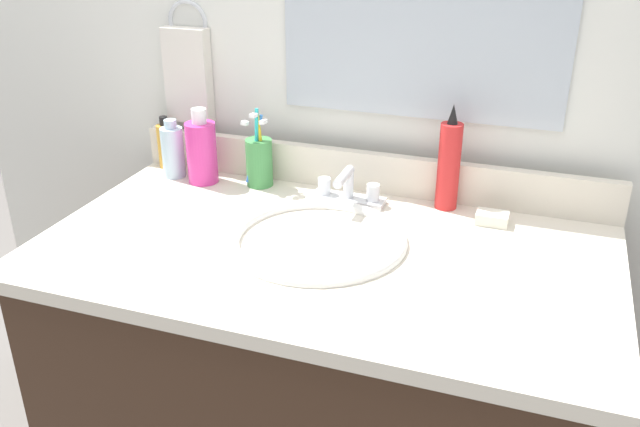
% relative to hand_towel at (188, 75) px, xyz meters
% --- Properties ---
extents(vanity_cabinet, '(1.04, 0.56, 0.72)m').
position_rel_hand_towel_xyz_m(vanity_cabinet, '(0.44, -0.32, -0.61)').
color(vanity_cabinet, '#382316').
rests_on(vanity_cabinet, ground_plane).
extents(countertop, '(1.09, 0.61, 0.03)m').
position_rel_hand_towel_xyz_m(countertop, '(0.44, -0.32, -0.23)').
color(countertop, beige).
rests_on(countertop, vanity_cabinet).
extents(backsplash, '(1.09, 0.02, 0.09)m').
position_rel_hand_towel_xyz_m(backsplash, '(0.44, -0.02, -0.17)').
color(backsplash, beige).
rests_on(backsplash, countertop).
extents(back_wall, '(2.19, 0.04, 1.30)m').
position_rel_hand_towel_xyz_m(back_wall, '(0.44, 0.04, -0.32)').
color(back_wall, silver).
rests_on(back_wall, ground_plane).
extents(towel_ring, '(0.10, 0.01, 0.10)m').
position_rel_hand_towel_xyz_m(towel_ring, '(0.00, 0.02, 0.12)').
color(towel_ring, silver).
extents(hand_towel, '(0.11, 0.04, 0.22)m').
position_rel_hand_towel_xyz_m(hand_towel, '(0.00, 0.00, 0.00)').
color(hand_towel, silver).
extents(sink_basin, '(0.35, 0.35, 0.11)m').
position_rel_hand_towel_xyz_m(sink_basin, '(0.43, -0.30, -0.25)').
color(sink_basin, white).
rests_on(sink_basin, countertop).
extents(faucet, '(0.16, 0.10, 0.08)m').
position_rel_hand_towel_xyz_m(faucet, '(0.43, -0.10, -0.19)').
color(faucet, silver).
rests_on(faucet, countertop).
extents(bottle_spray_red, '(0.05, 0.05, 0.23)m').
position_rel_hand_towel_xyz_m(bottle_spray_red, '(0.63, -0.06, -0.12)').
color(bottle_spray_red, red).
rests_on(bottle_spray_red, countertop).
extents(bottle_gel_clear, '(0.05, 0.05, 0.14)m').
position_rel_hand_towel_xyz_m(bottle_gel_clear, '(-0.00, -0.09, -0.16)').
color(bottle_gel_clear, silver).
rests_on(bottle_gel_clear, countertop).
extents(bottle_oil_amber, '(0.04, 0.04, 0.13)m').
position_rel_hand_towel_xyz_m(bottle_oil_amber, '(-0.05, -0.04, -0.16)').
color(bottle_oil_amber, gold).
rests_on(bottle_oil_amber, countertop).
extents(bottle_soap_pink, '(0.07, 0.07, 0.17)m').
position_rel_hand_towel_xyz_m(bottle_soap_pink, '(0.08, -0.10, -0.15)').
color(bottle_soap_pink, '#D8338C').
rests_on(bottle_soap_pink, countertop).
extents(cup_green, '(0.06, 0.06, 0.18)m').
position_rel_hand_towel_xyz_m(cup_green, '(0.21, -0.07, -0.16)').
color(cup_green, '#3F8C47').
rests_on(cup_green, countertop).
extents(soap_bar, '(0.06, 0.04, 0.02)m').
position_rel_hand_towel_xyz_m(soap_bar, '(0.73, -0.10, -0.21)').
color(soap_bar, white).
rests_on(soap_bar, countertop).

